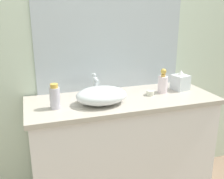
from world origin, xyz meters
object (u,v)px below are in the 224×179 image
tissue_box (180,81)px  soap_dispenser (163,83)px  candle_jar (150,93)px  sink_basin (101,96)px  lotion_bottle (55,97)px

tissue_box → soap_dispenser: bearing=-172.0°
soap_dispenser → candle_jar: bearing=-165.3°
tissue_box → candle_jar: 0.30m
sink_basin → tissue_box: 0.69m
soap_dispenser → lotion_bottle: (-0.82, -0.08, 0.00)m
soap_dispenser → candle_jar: soap_dispenser is taller
sink_basin → soap_dispenser: soap_dispenser is taller
sink_basin → tissue_box: bearing=9.6°
sink_basin → tissue_box: tissue_box is taller
candle_jar → sink_basin: bearing=-171.3°
soap_dispenser → lotion_bottle: size_ratio=1.13×
lotion_bottle → candle_jar: size_ratio=2.80×
lotion_bottle → tissue_box: lotion_bottle is taller
lotion_bottle → sink_basin: bearing=-2.1°
tissue_box → candle_jar: (-0.29, -0.06, -0.05)m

